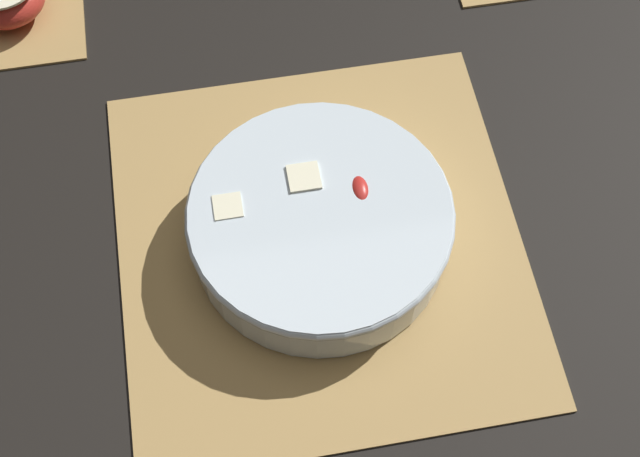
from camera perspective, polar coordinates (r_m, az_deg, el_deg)
name	(u,v)px	position (r m, az deg, el deg)	size (l,w,h in m)	color
ground_plane	(320,243)	(0.88, 0.00, -0.94)	(6.00, 6.00, 0.00)	black
bamboo_mat_center	(320,242)	(0.87, 0.00, -0.84)	(0.42, 0.39, 0.01)	#A8844C
coaster_mat_far_right	(13,14)	(1.10, -19.04, 12.87)	(0.16, 0.16, 0.01)	#A8844C
fruit_salad_bowl	(319,223)	(0.84, -0.05, 0.34)	(0.25, 0.25, 0.06)	silver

